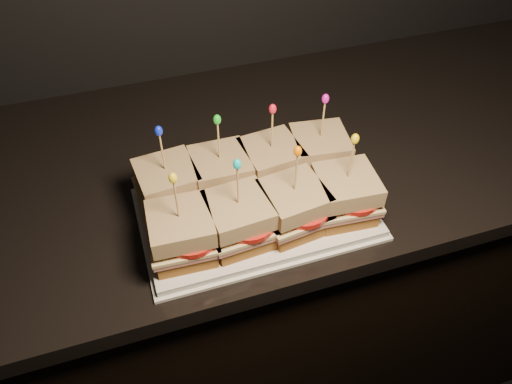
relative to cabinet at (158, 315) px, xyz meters
name	(u,v)px	position (x,y,z in m)	size (l,w,h in m)	color
cabinet	(158,315)	(0.00, 0.00, 0.00)	(2.34, 0.59, 0.87)	black
granite_slab	(124,184)	(0.00, 0.00, 0.45)	(2.38, 0.63, 0.03)	black
platter	(256,211)	(0.20, -0.16, 0.48)	(0.37, 0.23, 0.02)	silver
platter_rim	(256,214)	(0.20, -0.16, 0.47)	(0.38, 0.24, 0.01)	silver
sandwich_0_bread_bot	(170,199)	(0.07, -0.11, 0.50)	(0.09, 0.09, 0.02)	brown
sandwich_0_ham	(169,192)	(0.07, -0.11, 0.52)	(0.10, 0.09, 0.01)	#C26F61
sandwich_0_cheese	(169,189)	(0.07, -0.11, 0.52)	(0.10, 0.10, 0.01)	beige
sandwich_0_tomato	(176,186)	(0.08, -0.12, 0.53)	(0.09, 0.09, 0.01)	red
sandwich_0_bread_top	(167,176)	(0.07, -0.11, 0.55)	(0.09, 0.09, 0.03)	#5F310C
sandwich_0_pick	(163,154)	(0.07, -0.11, 0.60)	(0.00, 0.00, 0.09)	tan
sandwich_0_frill	(159,131)	(0.07, -0.11, 0.64)	(0.01, 0.01, 0.02)	#0F23D5
sandwich_1_bread_bot	(222,187)	(0.16, -0.11, 0.50)	(0.09, 0.09, 0.02)	brown
sandwich_1_ham	(221,180)	(0.16, -0.11, 0.52)	(0.10, 0.09, 0.01)	#C26F61
sandwich_1_cheese	(221,177)	(0.16, -0.11, 0.52)	(0.10, 0.10, 0.01)	beige
sandwich_1_tomato	(229,175)	(0.17, -0.12, 0.53)	(0.09, 0.09, 0.01)	red
sandwich_1_bread_top	(220,165)	(0.16, -0.11, 0.55)	(0.09, 0.09, 0.03)	#5F310C
sandwich_1_pick	(219,143)	(0.16, -0.11, 0.60)	(0.00, 0.00, 0.09)	tan
sandwich_1_frill	(217,120)	(0.16, -0.11, 0.64)	(0.01, 0.01, 0.02)	green
sandwich_2_bread_bot	(271,176)	(0.25, -0.11, 0.50)	(0.09, 0.09, 0.02)	brown
sandwich_2_ham	(271,169)	(0.25, -0.11, 0.52)	(0.10, 0.09, 0.01)	#C26F61
sandwich_2_cheese	(271,166)	(0.25, -0.11, 0.52)	(0.10, 0.10, 0.01)	beige
sandwich_2_tomato	(279,164)	(0.26, -0.12, 0.53)	(0.09, 0.09, 0.01)	red
sandwich_2_bread_top	(271,154)	(0.25, -0.11, 0.55)	(0.09, 0.09, 0.03)	#5F310C
sandwich_2_pick	(272,132)	(0.25, -0.11, 0.60)	(0.00, 0.00, 0.09)	tan
sandwich_2_frill	(273,109)	(0.25, -0.11, 0.64)	(0.01, 0.01, 0.02)	red
sandwich_3_bread_bot	(318,166)	(0.33, -0.11, 0.50)	(0.09, 0.09, 0.02)	brown
sandwich_3_ham	(318,159)	(0.33, -0.11, 0.52)	(0.10, 0.09, 0.01)	#C26F61
sandwich_3_cheese	(319,156)	(0.33, -0.11, 0.52)	(0.10, 0.10, 0.01)	beige
sandwich_3_tomato	(327,153)	(0.35, -0.12, 0.53)	(0.09, 0.09, 0.01)	red
sandwich_3_bread_top	(320,143)	(0.33, -0.11, 0.55)	(0.09, 0.09, 0.03)	#5F310C
sandwich_3_pick	(323,122)	(0.33, -0.11, 0.60)	(0.00, 0.00, 0.09)	tan
sandwich_3_frill	(325,99)	(0.33, -0.11, 0.64)	(0.01, 0.01, 0.02)	#D012A8
sandwich_4_bread_bot	(184,246)	(0.07, -0.22, 0.50)	(0.09, 0.09, 0.02)	brown
sandwich_4_ham	(183,239)	(0.07, -0.22, 0.52)	(0.10, 0.09, 0.01)	#C26F61
sandwich_4_cheese	(182,236)	(0.07, -0.22, 0.52)	(0.10, 0.10, 0.01)	beige
sandwich_4_tomato	(191,234)	(0.08, -0.22, 0.53)	(0.09, 0.09, 0.01)	red
sandwich_4_bread_top	(180,224)	(0.07, -0.22, 0.55)	(0.09, 0.09, 0.03)	#5F310C
sandwich_4_pick	(177,202)	(0.07, -0.22, 0.60)	(0.00, 0.00, 0.09)	tan
sandwich_4_frill	(173,178)	(0.07, -0.22, 0.64)	(0.01, 0.01, 0.02)	yellow
sandwich_5_bread_bot	(240,232)	(0.16, -0.22, 0.50)	(0.09, 0.09, 0.02)	brown
sandwich_5_ham	(239,225)	(0.16, -0.22, 0.52)	(0.10, 0.09, 0.01)	#C26F61
sandwich_5_cheese	(239,222)	(0.16, -0.22, 0.52)	(0.10, 0.10, 0.01)	beige
sandwich_5_tomato	(248,220)	(0.17, -0.22, 0.53)	(0.09, 0.09, 0.01)	red
sandwich_5_bread_top	(239,210)	(0.16, -0.22, 0.55)	(0.09, 0.09, 0.03)	#5F310C
sandwich_5_pick	(238,188)	(0.16, -0.22, 0.60)	(0.00, 0.00, 0.09)	tan
sandwich_5_frill	(237,164)	(0.16, -0.22, 0.64)	(0.01, 0.01, 0.02)	#0EBDC2
sandwich_6_bread_bot	(292,219)	(0.25, -0.22, 0.50)	(0.09, 0.09, 0.02)	brown
sandwich_6_ham	(293,212)	(0.25, -0.22, 0.52)	(0.10, 0.09, 0.01)	#C26F61
sandwich_6_cheese	(293,209)	(0.25, -0.22, 0.52)	(0.10, 0.10, 0.01)	beige
sandwich_6_tomato	(302,207)	(0.26, -0.22, 0.53)	(0.09, 0.09, 0.01)	red
sandwich_6_bread_top	(294,197)	(0.25, -0.22, 0.55)	(0.09, 0.09, 0.03)	#5F310C
sandwich_6_pick	(296,175)	(0.25, -0.22, 0.60)	(0.00, 0.00, 0.09)	tan
sandwich_6_frill	(298,151)	(0.25, -0.22, 0.64)	(0.01, 0.01, 0.02)	orange
sandwich_7_bread_bot	(343,207)	(0.33, -0.22, 0.50)	(0.09, 0.09, 0.02)	brown
sandwich_7_ham	(344,200)	(0.33, -0.22, 0.52)	(0.10, 0.09, 0.01)	#C26F61
sandwich_7_cheese	(345,197)	(0.33, -0.22, 0.52)	(0.10, 0.10, 0.01)	beige
sandwich_7_tomato	(354,194)	(0.35, -0.22, 0.53)	(0.09, 0.09, 0.01)	red
sandwich_7_bread_top	(347,184)	(0.33, -0.22, 0.55)	(0.09, 0.09, 0.03)	#5F310C
sandwich_7_pick	(351,162)	(0.33, -0.22, 0.60)	(0.00, 0.00, 0.09)	tan
sandwich_7_frill	(355,139)	(0.33, -0.22, 0.64)	(0.01, 0.01, 0.02)	yellow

